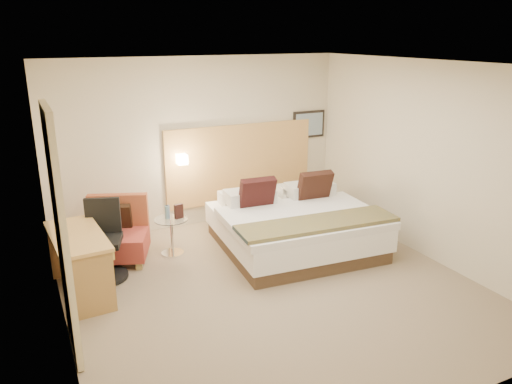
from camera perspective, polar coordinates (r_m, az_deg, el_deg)
name	(u,v)px	position (r m, az deg, el deg)	size (l,w,h in m)	color
floor	(271,287)	(6.35, 1.74, -10.83)	(4.80, 5.00, 0.02)	#816E57
ceiling	(273,63)	(5.59, 2.01, 14.49)	(4.80, 5.00, 0.02)	white
wall_back	(200,143)	(8.06, -6.47, 5.60)	(4.80, 0.02, 2.70)	beige
wall_front	(430,271)	(3.93, 19.29, -8.51)	(4.80, 0.02, 2.70)	beige
wall_left	(52,214)	(5.22, -22.32, -2.37)	(0.02, 5.00, 2.70)	beige
wall_right	(428,161)	(7.23, 19.06, 3.34)	(0.02, 5.00, 2.70)	beige
headboard_panel	(241,163)	(8.37, -1.77, 3.34)	(2.60, 0.04, 1.30)	tan
art_frame	(309,124)	(8.87, 6.04, 7.70)	(0.62, 0.03, 0.47)	black
art_canvas	(309,124)	(8.86, 6.11, 7.68)	(0.54, 0.01, 0.39)	#748BA0
lamp_arm	(181,158)	(7.92, -8.59, 3.81)	(0.02, 0.02, 0.12)	silver
lamp_shade	(182,159)	(7.86, -8.46, 3.72)	(0.15, 0.15, 0.15)	#FBEAC4
curtain	(61,235)	(5.03, -21.36, -4.58)	(0.06, 0.90, 2.42)	beige
bottle_a	(167,212)	(7.12, -10.15, -2.29)	(0.06, 0.06, 0.19)	#77A5B8
bottle_b	(168,212)	(7.14, -10.05, -2.24)	(0.06, 0.06, 0.19)	#8EA4DC
menu_folder	(179,211)	(7.10, -8.82, -2.20)	(0.12, 0.05, 0.21)	black
bed	(294,225)	(7.33, 4.36, -3.82)	(2.29, 2.24, 1.05)	#463323
lounge_chair	(117,236)	(7.20, -15.60, -4.81)	(1.03, 0.97, 0.87)	#A1854B
side_table	(172,234)	(7.21, -9.60, -4.81)	(0.53, 0.53, 0.53)	white
desk	(80,247)	(6.28, -19.44, -5.92)	(0.65, 1.28, 0.78)	tan
desk_chair	(104,247)	(6.69, -17.03, -6.03)	(0.73, 0.73, 1.02)	black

